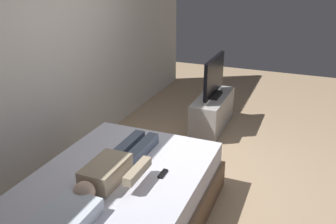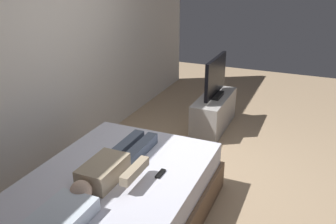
{
  "view_description": "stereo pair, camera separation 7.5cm",
  "coord_description": "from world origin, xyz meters",
  "px_view_note": "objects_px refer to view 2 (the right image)",
  "views": [
    {
      "loc": [
        -3.41,
        -0.94,
        2.31
      ],
      "look_at": [
        0.26,
        0.56,
        0.69
      ],
      "focal_mm": 38.78,
      "sensor_mm": 36.0,
      "label": 1
    },
    {
      "loc": [
        -3.38,
        -1.0,
        2.31
      ],
      "look_at": [
        0.26,
        0.56,
        0.69
      ],
      "focal_mm": 38.78,
      "sensor_mm": 36.0,
      "label": 2
    }
  ],
  "objects_px": {
    "pillow": "(62,217)",
    "person": "(113,165)",
    "tv": "(216,78)",
    "remote": "(160,174)",
    "bed": "(115,201)",
    "tv_stand": "(214,112)"
  },
  "relations": [
    {
      "from": "bed",
      "to": "pillow",
      "type": "height_order",
      "value": "pillow"
    },
    {
      "from": "pillow",
      "to": "tv",
      "type": "xyz_separation_m",
      "value": [
        3.2,
        -0.21,
        0.18
      ]
    },
    {
      "from": "pillow",
      "to": "person",
      "type": "bearing_deg",
      "value": 1.66
    },
    {
      "from": "tv_stand",
      "to": "tv",
      "type": "distance_m",
      "value": 0.53
    },
    {
      "from": "pillow",
      "to": "person",
      "type": "relative_size",
      "value": 0.38
    },
    {
      "from": "remote",
      "to": "person",
      "type": "bearing_deg",
      "value": 110.47
    },
    {
      "from": "bed",
      "to": "person",
      "type": "height_order",
      "value": "person"
    },
    {
      "from": "pillow",
      "to": "remote",
      "type": "relative_size",
      "value": 3.2
    },
    {
      "from": "pillow",
      "to": "person",
      "type": "distance_m",
      "value": 0.74
    },
    {
      "from": "pillow",
      "to": "tv",
      "type": "relative_size",
      "value": 0.55
    },
    {
      "from": "remote",
      "to": "tv_stand",
      "type": "bearing_deg",
      "value": 4.27
    },
    {
      "from": "bed",
      "to": "tv_stand",
      "type": "relative_size",
      "value": 1.88
    },
    {
      "from": "remote",
      "to": "tv",
      "type": "height_order",
      "value": "tv"
    },
    {
      "from": "person",
      "to": "remote",
      "type": "relative_size",
      "value": 8.4
    },
    {
      "from": "person",
      "to": "remote",
      "type": "bearing_deg",
      "value": -69.53
    },
    {
      "from": "remote",
      "to": "tv",
      "type": "distance_m",
      "value": 2.33
    },
    {
      "from": "pillow",
      "to": "tv_stand",
      "type": "height_order",
      "value": "pillow"
    },
    {
      "from": "tv",
      "to": "bed",
      "type": "bearing_deg",
      "value": 175.16
    },
    {
      "from": "pillow",
      "to": "tv",
      "type": "height_order",
      "value": "tv"
    },
    {
      "from": "bed",
      "to": "remote",
      "type": "height_order",
      "value": "remote"
    },
    {
      "from": "pillow",
      "to": "tv_stand",
      "type": "bearing_deg",
      "value": -3.76
    },
    {
      "from": "tv",
      "to": "remote",
      "type": "bearing_deg",
      "value": -175.73
    }
  ]
}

